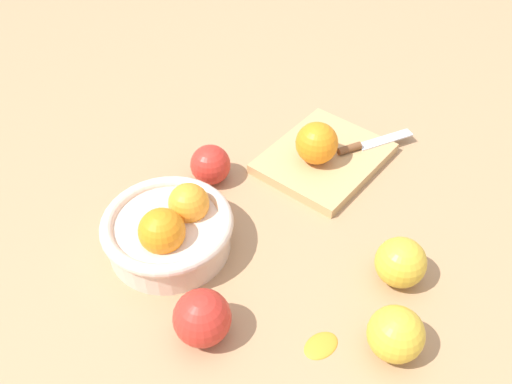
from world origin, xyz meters
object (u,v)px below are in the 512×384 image
(bowl, at_px, (169,229))
(apple_back_center, at_px, (210,165))
(apple_mid_left, at_px, (202,318))
(apple_front_center, at_px, (401,262))
(cutting_board, at_px, (324,158))
(orange_on_board, at_px, (317,143))
(apple_front_left, at_px, (396,334))
(knife, at_px, (365,145))

(bowl, height_order, apple_back_center, bowl)
(apple_mid_left, height_order, apple_front_center, apple_mid_left)
(cutting_board, relative_size, apple_mid_left, 2.82)
(apple_front_center, bearing_deg, cutting_board, 54.71)
(orange_on_board, xyz_separation_m, apple_back_center, (-0.14, 0.13, -0.02))
(apple_mid_left, distance_m, apple_front_center, 0.29)
(apple_front_left, relative_size, apple_front_center, 1.01)
(knife, bearing_deg, apple_front_left, -145.87)
(bowl, height_order, apple_mid_left, bowl)
(apple_front_left, relative_size, apple_back_center, 1.08)
(cutting_board, height_order, apple_front_left, apple_front_left)
(bowl, bearing_deg, apple_mid_left, -122.08)
(orange_on_board, relative_size, apple_front_center, 1.00)
(bowl, distance_m, orange_on_board, 0.30)
(apple_mid_left, bearing_deg, knife, 1.30)
(apple_front_left, xyz_separation_m, apple_mid_left, (-0.13, 0.21, 0.00))
(cutting_board, bearing_deg, apple_mid_left, -171.80)
(cutting_board, distance_m, apple_front_center, 0.28)
(bowl, xyz_separation_m, apple_front_left, (0.04, -0.35, -0.00))
(apple_front_left, distance_m, apple_back_center, 0.42)
(knife, xyz_separation_m, apple_front_left, (-0.33, -0.22, 0.01))
(apple_front_center, bearing_deg, orange_on_board, 59.20)
(apple_mid_left, bearing_deg, cutting_board, 8.20)
(bowl, xyz_separation_m, cutting_board, (0.31, -0.08, -0.03))
(bowl, relative_size, apple_mid_left, 2.56)
(cutting_board, height_order, orange_on_board, orange_on_board)
(apple_front_center, bearing_deg, apple_mid_left, 145.41)
(orange_on_board, relative_size, apple_mid_left, 0.95)
(cutting_board, bearing_deg, orange_on_board, 165.12)
(apple_front_center, bearing_deg, apple_back_center, 89.74)
(apple_back_center, bearing_deg, bowl, -162.15)
(apple_back_center, xyz_separation_m, apple_mid_left, (-0.24, -0.19, 0.00))
(cutting_board, relative_size, orange_on_board, 2.96)
(apple_mid_left, bearing_deg, bowl, 57.92)
(apple_mid_left, relative_size, apple_front_center, 1.05)
(orange_on_board, distance_m, apple_front_left, 0.37)
(bowl, relative_size, cutting_board, 0.91)
(apple_back_center, bearing_deg, apple_mid_left, -141.92)
(cutting_board, distance_m, apple_back_center, 0.21)
(orange_on_board, distance_m, knife, 0.10)
(apple_front_left, bearing_deg, orange_on_board, 48.26)
(orange_on_board, distance_m, apple_front_center, 0.27)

